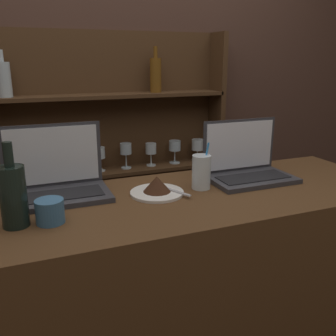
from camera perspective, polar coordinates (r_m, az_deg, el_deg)
name	(u,v)px	position (r m, az deg, el deg)	size (l,w,h in m)	color
bar_counter	(183,326)	(1.60, 2.36, -22.91)	(1.65, 0.56, 1.10)	#4C3019
back_wall	(114,97)	(2.22, -8.30, 10.59)	(7.00, 0.06, 2.70)	#4C3328
back_shelf	(112,177)	(2.22, -8.56, -1.41)	(1.34, 0.18, 1.71)	#472D19
laptop_near	(56,180)	(1.37, -16.67, -1.77)	(0.35, 0.21, 0.25)	#333338
laptop_far	(247,166)	(1.53, 11.92, 0.35)	(0.33, 0.21, 0.23)	#333338
cake_plate	(157,187)	(1.33, -1.68, -2.99)	(0.19, 0.19, 0.07)	silver
water_glass	(201,172)	(1.39, 5.10, -0.60)	(0.07, 0.07, 0.17)	silver
wine_bottle_dark	(13,195)	(1.15, -22.53, -3.82)	(0.08, 0.08, 0.25)	black
coffee_cup	(50,211)	(1.16, -17.55, -6.31)	(0.08, 0.08, 0.07)	#38668C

